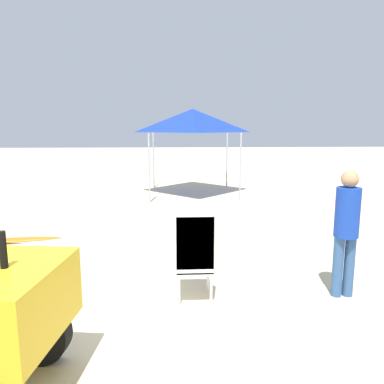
% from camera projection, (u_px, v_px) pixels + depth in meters
% --- Properties ---
extents(ground, '(80.00, 80.00, 0.00)m').
position_uv_depth(ground, '(90.00, 337.00, 4.10)').
color(ground, beige).
extents(stacked_plastic_chairs, '(0.48, 0.48, 1.29)m').
position_uv_depth(stacked_plastic_chairs, '(195.00, 248.00, 4.80)').
color(stacked_plastic_chairs, white).
rests_on(stacked_plastic_chairs, ground).
extents(lifeguard_near_left, '(0.32, 0.32, 1.75)m').
position_uv_depth(lifeguard_near_left, '(347.00, 225.00, 4.94)').
color(lifeguard_near_left, '#33598C').
rests_on(lifeguard_near_left, ground).
extents(popup_canopy, '(2.89, 2.89, 2.93)m').
position_uv_depth(popup_canopy, '(193.00, 121.00, 12.56)').
color(popup_canopy, '#B2B2B7').
rests_on(popup_canopy, ground).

